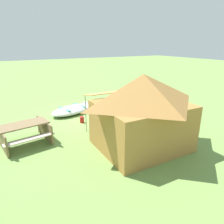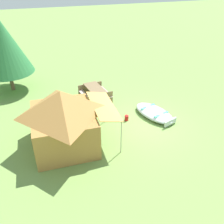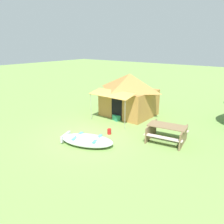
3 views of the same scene
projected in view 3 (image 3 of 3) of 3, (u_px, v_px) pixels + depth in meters
ground_plane at (91, 135)px, 11.24m from camera, size 80.00×80.00×0.00m
beached_rowboat at (87, 140)px, 10.16m from camera, size 2.73×1.96×0.39m
canvas_cabin_tent at (129, 94)px, 14.01m from camera, size 3.26×3.72×2.66m
picnic_table at (167, 131)px, 10.40m from camera, size 1.95×1.77×0.80m
cooler_box at (117, 118)px, 13.34m from camera, size 0.54×0.49×0.33m
fuel_can at (109, 131)px, 11.31m from camera, size 0.23×0.23×0.29m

